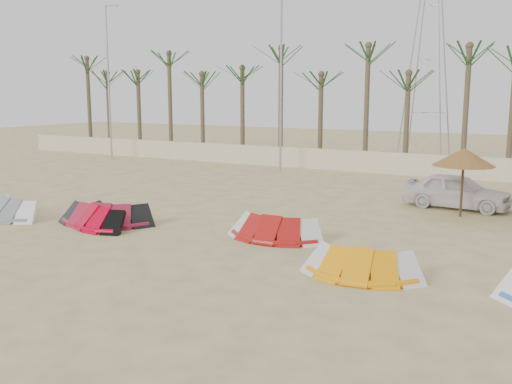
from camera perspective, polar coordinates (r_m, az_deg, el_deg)
The scene contains 13 objects.
ground at distance 16.01m, azimuth -10.55°, elevation -7.84°, with size 120.00×120.00×0.00m, color #D9C480.
boundary_wall at distance 35.35m, azimuth 12.67°, elevation 2.87°, with size 60.00×0.30×1.30m, color beige.
palm_line at distance 36.41m, azimuth 14.73°, elevation 12.13°, with size 52.00×4.00×7.70m.
lamp_a at distance 43.49m, azimuth -14.50°, elevation 10.83°, with size 1.25×0.14×11.00m.
lamp_b at distance 35.42m, azimuth 2.56°, elevation 11.41°, with size 1.25×0.14×11.00m.
pylon at distance 40.96m, azimuth 16.35°, elevation 2.73°, with size 3.00×3.00×14.00m, color #A5A8AD, non-canonical shape.
kite_grey at distance 24.35m, azimuth -22.82°, elevation -1.33°, with size 3.33×2.10×0.90m.
kite_red_left at distance 22.09m, azimuth -14.27°, elevation -1.93°, with size 3.88×2.39×0.90m.
kite_red_mid at distance 21.69m, azimuth -14.87°, elevation -2.18°, with size 3.48×2.52×0.90m.
kite_red_right at distance 19.23m, azimuth 2.25°, elevation -3.37°, with size 3.32×1.60×0.90m.
kite_orange at distance 15.63m, azimuth 10.85°, elevation -6.70°, with size 3.24×1.78×0.90m.
parasol_left at distance 23.60m, azimuth 20.07°, elevation 3.29°, with size 2.39×2.39×2.72m.
car at distance 25.47m, azimuth 19.44°, elevation 0.10°, with size 1.76×4.37×1.49m, color silver.
Camera 1 is at (9.79, -11.71, 4.84)m, focal length 40.00 mm.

